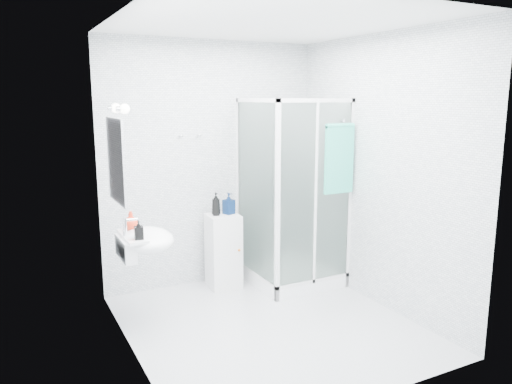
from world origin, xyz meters
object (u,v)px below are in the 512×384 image
wall_basin (144,241)px  hand_towel (339,157)px  storage_cabinet (224,251)px  shower_enclosure (289,245)px  soap_dispenser_black (139,230)px  shampoo_bottle_a (216,204)px  shampoo_bottle_b (229,203)px  soap_dispenser_orange (131,221)px

wall_basin → hand_towel: (1.98, -0.09, 0.63)m
storage_cabinet → shower_enclosure: bearing=-19.5°
hand_towel → soap_dispenser_black: (-2.06, -0.08, -0.48)m
wall_basin → hand_towel: hand_towel is taller
wall_basin → soap_dispenser_black: 0.23m
shampoo_bottle_a → shampoo_bottle_b: shampoo_bottle_a is taller
soap_dispenser_orange → soap_dispenser_black: size_ratio=1.10×
shower_enclosure → soap_dispenser_orange: shower_enclosure is taller
shampoo_bottle_b → storage_cabinet: bearing=-169.7°
soap_dispenser_orange → shampoo_bottle_b: bearing=22.4°
wall_basin → soap_dispenser_black: size_ratio=3.55×
storage_cabinet → hand_towel: (0.98, -0.68, 1.03)m
shampoo_bottle_a → shampoo_bottle_b: bearing=-1.3°
shower_enclosure → soap_dispenser_black: bearing=-164.6°
hand_towel → wall_basin: bearing=177.5°
shampoo_bottle_b → soap_dispenser_black: soap_dispenser_black is taller
shower_enclosure → shampoo_bottle_b: (-0.58, 0.29, 0.46)m
soap_dispenser_black → soap_dispenser_orange: bearing=88.5°
shampoo_bottle_b → hand_towel: bearing=-37.6°
soap_dispenser_orange → shampoo_bottle_a: bearing=25.4°
soap_dispenser_orange → soap_dispenser_black: bearing=-91.5°
shampoo_bottle_a → soap_dispenser_orange: (-1.00, -0.48, 0.04)m
shower_enclosure → hand_towel: shower_enclosure is taller
wall_basin → shampoo_bottle_b: size_ratio=2.48×
shampoo_bottle_b → soap_dispenser_orange: (-1.15, -0.47, 0.05)m
wall_basin → storage_cabinet: wall_basin is taller
wall_basin → hand_towel: size_ratio=0.80×
soap_dispenser_black → shampoo_bottle_b: bearing=33.7°
shower_enclosure → hand_towel: bearing=-50.9°
wall_basin → hand_towel: bearing=-2.5°
storage_cabinet → shampoo_bottle_a: 0.52m
soap_dispenser_orange → soap_dispenser_black: 0.30m
shower_enclosure → shampoo_bottle_a: shower_enclosure is taller
shampoo_bottle_b → soap_dispenser_black: bearing=-146.3°
shower_enclosure → wall_basin: size_ratio=3.57×
hand_towel → shampoo_bottle_a: size_ratio=2.91×
shampoo_bottle_b → soap_dispenser_orange: 1.24m
hand_towel → shampoo_bottle_a: 1.36m
shower_enclosure → soap_dispenser_black: size_ratio=12.68×
shampoo_bottle_a → soap_dispenser_orange: bearing=-154.6°
wall_basin → storage_cabinet: size_ratio=0.71×
shower_enclosure → storage_cabinet: bearing=156.6°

